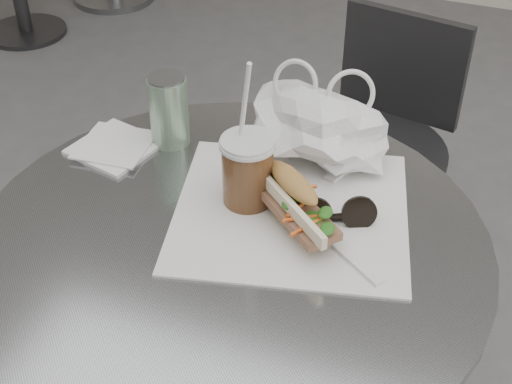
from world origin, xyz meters
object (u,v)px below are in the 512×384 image
at_px(sunglasses, 336,215).
at_px(drink_can, 169,110).
at_px(chair_far, 366,186).
at_px(iced_coffee, 248,170).
at_px(cafe_table, 233,358).
at_px(banh_mi, 292,200).

height_order(sunglasses, drink_can, drink_can).
xyz_separation_m(chair_far, drink_can, (-0.24, -0.53, 0.47)).
height_order(iced_coffee, sunglasses, iced_coffee).
height_order(cafe_table, sunglasses, sunglasses).
height_order(chair_far, drink_can, drink_can).
bearing_deg(iced_coffee, cafe_table, -86.11).
xyz_separation_m(chair_far, iced_coffee, (-0.06, -0.64, 0.46)).
distance_m(chair_far, iced_coffee, 0.79).
height_order(chair_far, sunglasses, sunglasses).
bearing_deg(drink_can, cafe_table, -44.79).
relative_size(cafe_table, banh_mi, 3.24).
relative_size(chair_far, sunglasses, 6.48).
relative_size(chair_far, banh_mi, 3.18).
relative_size(cafe_table, chair_far, 1.02).
bearing_deg(sunglasses, drink_can, 136.86).
bearing_deg(cafe_table, drink_can, 135.21).
xyz_separation_m(cafe_table, drink_can, (-0.19, 0.19, 0.34)).
xyz_separation_m(cafe_table, sunglasses, (0.14, 0.08, 0.29)).
height_order(cafe_table, chair_far, chair_far).
relative_size(banh_mi, sunglasses, 2.04).
bearing_deg(cafe_table, sunglasses, 30.19).
distance_m(iced_coffee, drink_can, 0.21).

